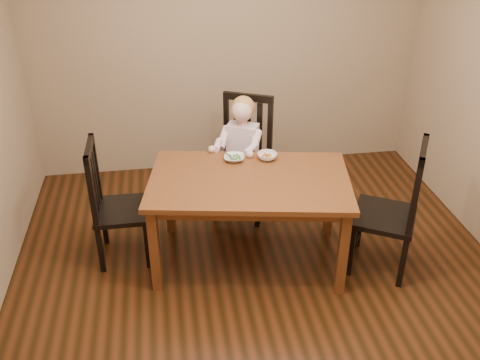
{
  "coord_description": "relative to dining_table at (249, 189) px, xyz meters",
  "views": [
    {
      "loc": [
        -0.68,
        -3.31,
        2.83
      ],
      "look_at": [
        -0.13,
        0.25,
        0.77
      ],
      "focal_mm": 40.0,
      "sensor_mm": 36.0,
      "label": 1
    }
  ],
  "objects": [
    {
      "name": "room",
      "position": [
        0.06,
        -0.25,
        0.66
      ],
      "size": [
        4.01,
        4.01,
        2.71
      ],
      "color": "#43200E",
      "rests_on": "ground"
    },
    {
      "name": "dining_table",
      "position": [
        0.0,
        0.0,
        0.0
      ],
      "size": [
        1.7,
        1.2,
        0.78
      ],
      "rotation": [
        0.0,
        0.0,
        -0.18
      ],
      "color": "#522E13",
      "rests_on": "room"
    },
    {
      "name": "chair_child",
      "position": [
        0.08,
        0.79,
        -0.15
      ],
      "size": [
        0.64,
        0.63,
        1.13
      ],
      "rotation": [
        0.0,
        0.0,
        2.7
      ],
      "color": "black",
      "rests_on": "room"
    },
    {
      "name": "chair_left",
      "position": [
        -1.07,
        0.22,
        -0.18
      ],
      "size": [
        0.44,
        0.46,
        1.05
      ],
      "rotation": [
        0.0,
        0.0,
        -1.58
      ],
      "color": "black",
      "rests_on": "room"
    },
    {
      "name": "chair_right",
      "position": [
        1.1,
        -0.27,
        -0.15
      ],
      "size": [
        0.65,
        0.65,
        1.13
      ],
      "rotation": [
        0.0,
        0.0,
        1.06
      ],
      "color": "black",
      "rests_on": "room"
    },
    {
      "name": "toddler",
      "position": [
        0.06,
        0.74,
        0.01
      ],
      "size": [
        0.52,
        0.56,
        0.62
      ],
      "primitive_type": null,
      "rotation": [
        0.0,
        0.0,
        2.7
      ],
      "color": "silver",
      "rests_on": "chair_child"
    },
    {
      "name": "bowl_peas",
      "position": [
        -0.07,
        0.32,
        0.11
      ],
      "size": [
        0.19,
        0.19,
        0.04
      ],
      "primitive_type": "imported",
      "rotation": [
        0.0,
        0.0,
        -0.17
      ],
      "color": "silver",
      "rests_on": "dining_table"
    },
    {
      "name": "bowl_veg",
      "position": [
        0.2,
        0.3,
        0.12
      ],
      "size": [
        0.22,
        0.22,
        0.05
      ],
      "primitive_type": "imported",
      "rotation": [
        0.0,
        0.0,
        -0.41
      ],
      "color": "silver",
      "rests_on": "dining_table"
    },
    {
      "name": "fork",
      "position": [
        -0.12,
        0.31,
        0.14
      ],
      "size": [
        0.08,
        0.11,
        0.05
      ],
      "rotation": [
        0.0,
        0.0,
        0.63
      ],
      "color": "silver",
      "rests_on": "bowl_peas"
    }
  ]
}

